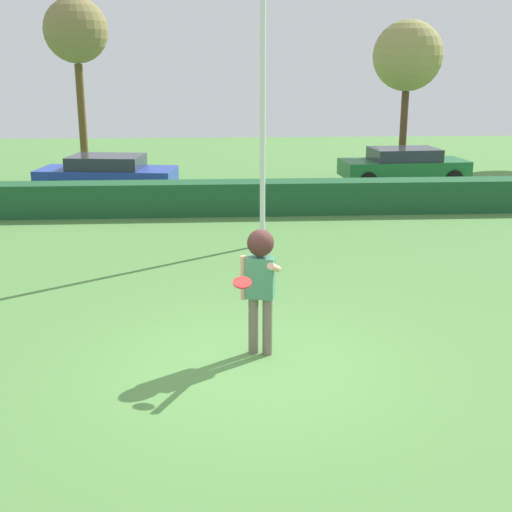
# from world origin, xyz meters

# --- Properties ---
(ground_plane) EXTENTS (60.00, 60.00, 0.00)m
(ground_plane) POSITION_xyz_m (0.00, 0.00, 0.00)
(ground_plane) COLOR #538742
(person) EXTENTS (0.55, 0.82, 1.80)m
(person) POSITION_xyz_m (0.11, 0.34, 1.18)
(person) COLOR #706456
(person) RESTS_ON ground
(frisbee) EXTENTS (0.24, 0.23, 0.10)m
(frisbee) POSITION_xyz_m (-0.16, -0.23, 1.26)
(frisbee) COLOR red
(lamppost) EXTENTS (0.24, 0.24, 6.39)m
(lamppost) POSITION_xyz_m (0.56, 6.26, 3.52)
(lamppost) COLOR silver
(lamppost) RESTS_ON ground
(hedge_row) EXTENTS (18.57, 0.90, 0.89)m
(hedge_row) POSITION_xyz_m (0.00, 9.66, 0.45)
(hedge_row) COLOR #1D522D
(hedge_row) RESTS_ON ground
(parked_car_blue) EXTENTS (4.39, 2.26, 1.25)m
(parked_car_blue) POSITION_xyz_m (-3.85, 12.60, 0.69)
(parked_car_blue) COLOR #263FA5
(parked_car_blue) RESTS_ON ground
(parked_car_green) EXTENTS (4.31, 2.06, 1.25)m
(parked_car_green) POSITION_xyz_m (5.91, 13.92, 0.69)
(parked_car_green) COLOR #1E6633
(parked_car_green) RESTS_ON ground
(maple_tree) EXTENTS (2.42, 2.42, 5.48)m
(maple_tree) POSITION_xyz_m (6.27, 15.46, 4.23)
(maple_tree) COLOR brown
(maple_tree) RESTS_ON ground
(oak_tree) EXTENTS (2.17, 2.17, 6.17)m
(oak_tree) POSITION_xyz_m (-5.11, 15.74, 5.00)
(oak_tree) COLOR brown
(oak_tree) RESTS_ON ground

